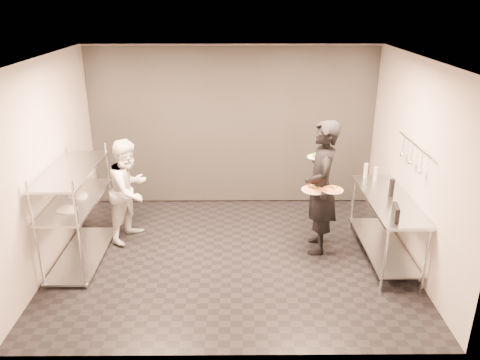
{
  "coord_description": "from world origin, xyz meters",
  "views": [
    {
      "loc": [
        0.08,
        -5.91,
        3.54
      ],
      "look_at": [
        0.12,
        0.25,
        1.1
      ],
      "focal_mm": 35.0,
      "sensor_mm": 36.0,
      "label": 1
    }
  ],
  "objects_px": {
    "prep_counter": "(386,217)",
    "waiter": "(321,188)",
    "pizza_plate_far": "(333,189)",
    "pizza_plate_near": "(314,189)",
    "bottle_green": "(366,171)",
    "salad_plate": "(316,156)",
    "bottle_clear": "(376,174)",
    "pass_rack": "(77,209)",
    "bottle_dark": "(392,188)",
    "chef": "(129,190)",
    "pos_monitor": "(396,212)"
  },
  "relations": [
    {
      "from": "pass_rack",
      "to": "salad_plate",
      "type": "height_order",
      "value": "pass_rack"
    },
    {
      "from": "pizza_plate_near",
      "to": "chef",
      "type": "bearing_deg",
      "value": 168.53
    },
    {
      "from": "bottle_green",
      "to": "bottle_dark",
      "type": "xyz_separation_m",
      "value": [
        0.18,
        -0.71,
        0.01
      ]
    },
    {
      "from": "salad_plate",
      "to": "bottle_clear",
      "type": "xyz_separation_m",
      "value": [
        0.94,
        0.13,
        -0.34
      ]
    },
    {
      "from": "bottle_green",
      "to": "pizza_plate_near",
      "type": "bearing_deg",
      "value": -141.07
    },
    {
      "from": "salad_plate",
      "to": "bottle_green",
      "type": "distance_m",
      "value": 0.94
    },
    {
      "from": "chef",
      "to": "pass_rack",
      "type": "bearing_deg",
      "value": 159.23
    },
    {
      "from": "waiter",
      "to": "prep_counter",
      "type": "bearing_deg",
      "value": 80.89
    },
    {
      "from": "salad_plate",
      "to": "bottle_dark",
      "type": "height_order",
      "value": "salad_plate"
    },
    {
      "from": "salad_plate",
      "to": "bottle_dark",
      "type": "xyz_separation_m",
      "value": [
        1.01,
        -0.43,
        -0.32
      ]
    },
    {
      "from": "pass_rack",
      "to": "pizza_plate_near",
      "type": "relative_size",
      "value": 4.61
    },
    {
      "from": "chef",
      "to": "bottle_green",
      "type": "xyz_separation_m",
      "value": [
        3.61,
        0.19,
        0.24
      ]
    },
    {
      "from": "bottle_green",
      "to": "pos_monitor",
      "type": "bearing_deg",
      "value": -89.99
    },
    {
      "from": "pizza_plate_far",
      "to": "pos_monitor",
      "type": "relative_size",
      "value": 1.08
    },
    {
      "from": "pizza_plate_near",
      "to": "bottle_dark",
      "type": "relative_size",
      "value": 1.37
    },
    {
      "from": "pizza_plate_near",
      "to": "salad_plate",
      "type": "bearing_deg",
      "value": 80.56
    },
    {
      "from": "pos_monitor",
      "to": "bottle_dark",
      "type": "relative_size",
      "value": 1.06
    },
    {
      "from": "pass_rack",
      "to": "bottle_green",
      "type": "xyz_separation_m",
      "value": [
        4.21,
        0.8,
        0.26
      ]
    },
    {
      "from": "pizza_plate_near",
      "to": "pizza_plate_far",
      "type": "bearing_deg",
      "value": -17.41
    },
    {
      "from": "chef",
      "to": "bottle_dark",
      "type": "height_order",
      "value": "chef"
    },
    {
      "from": "pizza_plate_near",
      "to": "bottle_green",
      "type": "relative_size",
      "value": 1.54
    },
    {
      "from": "chef",
      "to": "bottle_dark",
      "type": "distance_m",
      "value": 3.83
    },
    {
      "from": "bottle_dark",
      "to": "chef",
      "type": "bearing_deg",
      "value": 172.06
    },
    {
      "from": "waiter",
      "to": "salad_plate",
      "type": "relative_size",
      "value": 7.87
    },
    {
      "from": "bottle_green",
      "to": "pass_rack",
      "type": "bearing_deg",
      "value": -169.21
    },
    {
      "from": "prep_counter",
      "to": "bottle_dark",
      "type": "xyz_separation_m",
      "value": [
        0.06,
        0.09,
        0.42
      ]
    },
    {
      "from": "pass_rack",
      "to": "chef",
      "type": "height_order",
      "value": "chef"
    },
    {
      "from": "chef",
      "to": "bottle_clear",
      "type": "distance_m",
      "value": 3.73
    },
    {
      "from": "bottle_green",
      "to": "bottle_dark",
      "type": "relative_size",
      "value": 0.89
    },
    {
      "from": "salad_plate",
      "to": "bottle_green",
      "type": "height_order",
      "value": "salad_plate"
    },
    {
      "from": "pizza_plate_far",
      "to": "salad_plate",
      "type": "height_order",
      "value": "salad_plate"
    },
    {
      "from": "prep_counter",
      "to": "pizza_plate_far",
      "type": "height_order",
      "value": "pizza_plate_far"
    },
    {
      "from": "bottle_green",
      "to": "bottle_clear",
      "type": "relative_size",
      "value": 1.02
    },
    {
      "from": "pizza_plate_far",
      "to": "waiter",
      "type": "bearing_deg",
      "value": 115.76
    },
    {
      "from": "pizza_plate_near",
      "to": "bottle_dark",
      "type": "height_order",
      "value": "bottle_dark"
    },
    {
      "from": "pass_rack",
      "to": "pizza_plate_far",
      "type": "xyz_separation_m",
      "value": [
        3.54,
        -0.01,
        0.29
      ]
    },
    {
      "from": "pizza_plate_near",
      "to": "bottle_green",
      "type": "xyz_separation_m",
      "value": [
        0.91,
        0.73,
        -0.0
      ]
    },
    {
      "from": "prep_counter",
      "to": "bottle_clear",
      "type": "xyz_separation_m",
      "value": [
        -0.01,
        0.65,
        0.41
      ]
    },
    {
      "from": "prep_counter",
      "to": "pizza_plate_far",
      "type": "distance_m",
      "value": 0.9
    },
    {
      "from": "salad_plate",
      "to": "chef",
      "type": "bearing_deg",
      "value": 178.03
    },
    {
      "from": "prep_counter",
      "to": "waiter",
      "type": "relative_size",
      "value": 0.92
    },
    {
      "from": "waiter",
      "to": "pos_monitor",
      "type": "height_order",
      "value": "waiter"
    },
    {
      "from": "pizza_plate_far",
      "to": "prep_counter",
      "type": "bearing_deg",
      "value": 0.75
    },
    {
      "from": "pizza_plate_far",
      "to": "pass_rack",
      "type": "bearing_deg",
      "value": 179.88
    },
    {
      "from": "chef",
      "to": "pizza_plate_far",
      "type": "relative_size",
      "value": 5.54
    },
    {
      "from": "bottle_clear",
      "to": "pizza_plate_near",
      "type": "bearing_deg",
      "value": -150.25
    },
    {
      "from": "pizza_plate_near",
      "to": "salad_plate",
      "type": "distance_m",
      "value": 0.57
    },
    {
      "from": "pizza_plate_near",
      "to": "pizza_plate_far",
      "type": "xyz_separation_m",
      "value": [
        0.24,
        -0.08,
        0.03
      ]
    },
    {
      "from": "prep_counter",
      "to": "pizza_plate_near",
      "type": "distance_m",
      "value": 1.11
    },
    {
      "from": "prep_counter",
      "to": "bottle_green",
      "type": "xyz_separation_m",
      "value": [
        -0.12,
        0.8,
        0.41
      ]
    }
  ]
}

